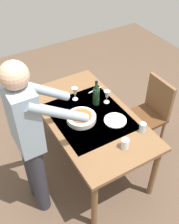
# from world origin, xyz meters

# --- Properties ---
(ground_plane) EXTENTS (6.00, 6.00, 0.00)m
(ground_plane) POSITION_xyz_m (0.00, 0.00, 0.00)
(ground_plane) COLOR brown
(dining_table) EXTENTS (1.53, 0.85, 0.76)m
(dining_table) POSITION_xyz_m (0.00, 0.00, 0.68)
(dining_table) COLOR brown
(dining_table) RESTS_ON ground_plane
(chair_near) EXTENTS (0.40, 0.40, 0.91)m
(chair_near) POSITION_xyz_m (-0.07, -0.81, 0.53)
(chair_near) COLOR #523019
(chair_near) RESTS_ON ground_plane
(person_server) EXTENTS (0.42, 0.61, 1.69)m
(person_server) POSITION_xyz_m (-0.15, 0.69, 0.96)
(person_server) COLOR #2D2D38
(person_server) RESTS_ON ground_plane
(wine_bottle) EXTENTS (0.07, 0.07, 0.30)m
(wine_bottle) POSITION_xyz_m (0.13, -0.16, 0.87)
(wine_bottle) COLOR black
(wine_bottle) RESTS_ON dining_table
(wine_glass_left) EXTENTS (0.07, 0.07, 0.15)m
(wine_glass_left) POSITION_xyz_m (0.10, -0.27, 0.86)
(wine_glass_left) COLOR white
(wine_glass_left) RESTS_ON dining_table
(wine_glass_right) EXTENTS (0.07, 0.07, 0.15)m
(wine_glass_right) POSITION_xyz_m (0.32, 0.00, 0.86)
(wine_glass_right) COLOR white
(wine_glass_right) RESTS_ON dining_table
(water_cup_near_left) EXTENTS (0.06, 0.06, 0.10)m
(water_cup_near_left) POSITION_xyz_m (-0.45, -0.33, 0.81)
(water_cup_near_left) COLOR silver
(water_cup_near_left) RESTS_ON dining_table
(water_cup_near_right) EXTENTS (0.07, 0.07, 0.10)m
(water_cup_near_right) POSITION_xyz_m (-0.54, -0.06, 0.81)
(water_cup_near_right) COLOR silver
(water_cup_near_right) RESTS_ON dining_table
(serving_bowl_pasta) EXTENTS (0.30, 0.30, 0.07)m
(serving_bowl_pasta) POSITION_xyz_m (-0.02, 0.11, 0.79)
(serving_bowl_pasta) COLOR white
(serving_bowl_pasta) RESTS_ON dining_table
(dinner_plate_near) EXTENTS (0.23, 0.23, 0.01)m
(dinner_plate_near) POSITION_xyz_m (-0.20, -0.19, 0.76)
(dinner_plate_near) COLOR white
(dinner_plate_near) RESTS_ON dining_table
(table_knife) EXTENTS (0.05, 0.20, 0.00)m
(table_knife) POSITION_xyz_m (0.35, -0.28, 0.76)
(table_knife) COLOR silver
(table_knife) RESTS_ON dining_table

